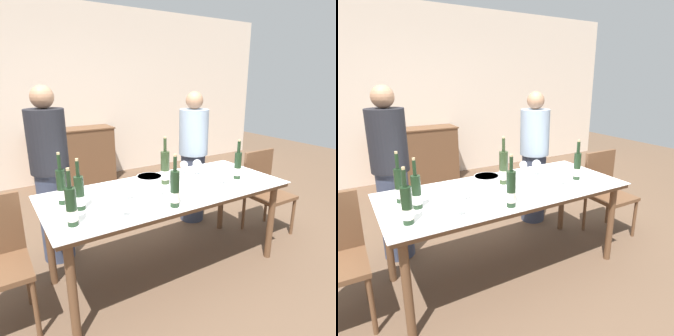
# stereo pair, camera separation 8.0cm
# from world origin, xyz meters

# --- Properties ---
(ground_plane) EXTENTS (12.00, 12.00, 0.00)m
(ground_plane) POSITION_xyz_m (0.00, 0.00, 0.00)
(ground_plane) COLOR brown
(back_wall) EXTENTS (8.00, 0.10, 2.80)m
(back_wall) POSITION_xyz_m (0.00, 3.07, 1.40)
(back_wall) COLOR beige
(back_wall) RESTS_ON ground_plane
(sideboard_cabinet) EXTENTS (1.27, 0.46, 0.90)m
(sideboard_cabinet) POSITION_xyz_m (-0.04, 2.78, 0.45)
(sideboard_cabinet) COLOR brown
(sideboard_cabinet) RESTS_ON ground_plane
(dining_table) EXTENTS (2.03, 0.88, 0.78)m
(dining_table) POSITION_xyz_m (0.00, 0.00, 0.71)
(dining_table) COLOR brown
(dining_table) RESTS_ON ground_plane
(ice_bucket) EXTENTS (0.20, 0.20, 0.17)m
(ice_bucket) POSITION_xyz_m (-0.22, -0.08, 0.87)
(ice_bucket) COLOR white
(ice_bucket) RESTS_ON dining_table
(wine_bottle_0) EXTENTS (0.07, 0.07, 0.38)m
(wine_bottle_0) POSITION_xyz_m (-0.85, -0.24, 0.90)
(wine_bottle_0) COLOR black
(wine_bottle_0) RESTS_ON dining_table
(wine_bottle_1) EXTENTS (0.07, 0.07, 0.37)m
(wine_bottle_1) POSITION_xyz_m (-0.74, -0.03, 0.89)
(wine_bottle_1) COLOR black
(wine_bottle_1) RESTS_ON dining_table
(wine_bottle_2) EXTENTS (0.08, 0.08, 0.42)m
(wine_bottle_2) POSITION_xyz_m (0.05, 0.12, 0.91)
(wine_bottle_2) COLOR #28381E
(wine_bottle_2) RESTS_ON dining_table
(wine_bottle_3) EXTENTS (0.07, 0.07, 0.39)m
(wine_bottle_3) POSITION_xyz_m (-0.82, 0.15, 0.90)
(wine_bottle_3) COLOR black
(wine_bottle_3) RESTS_ON dining_table
(wine_bottle_4) EXTENTS (0.06, 0.06, 0.37)m
(wine_bottle_4) POSITION_xyz_m (0.68, -0.11, 0.90)
(wine_bottle_4) COLOR black
(wine_bottle_4) RESTS_ON dining_table
(wine_bottle_5) EXTENTS (0.07, 0.07, 0.39)m
(wine_bottle_5) POSITION_xyz_m (-0.15, -0.33, 0.90)
(wine_bottle_5) COLOR black
(wine_bottle_5) RESTS_ON dining_table
(wine_glass_0) EXTENTS (0.08, 0.08, 0.15)m
(wine_glass_0) POSITION_xyz_m (0.42, 0.16, 0.88)
(wine_glass_0) COLOR white
(wine_glass_0) RESTS_ON dining_table
(wine_glass_1) EXTENTS (0.07, 0.07, 0.13)m
(wine_glass_1) POSITION_xyz_m (0.34, 0.25, 0.87)
(wine_glass_1) COLOR white
(wine_glass_1) RESTS_ON dining_table
(wine_glass_2) EXTENTS (0.08, 0.08, 0.14)m
(wine_glass_2) POSITION_xyz_m (0.45, -0.17, 0.87)
(wine_glass_2) COLOR white
(wine_glass_2) RESTS_ON dining_table
(wine_glass_3) EXTENTS (0.08, 0.08, 0.15)m
(wine_glass_3) POSITION_xyz_m (-0.40, -0.06, 0.88)
(wine_glass_3) COLOR white
(wine_glass_3) RESTS_ON dining_table
(wine_glass_4) EXTENTS (0.07, 0.07, 0.15)m
(wine_glass_4) POSITION_xyz_m (-0.54, -0.30, 0.88)
(wine_glass_4) COLOR white
(wine_glass_4) RESTS_ON dining_table
(chair_right_end) EXTENTS (0.42, 0.42, 0.90)m
(chair_right_end) POSITION_xyz_m (1.31, 0.09, 0.51)
(chair_right_end) COLOR brown
(chair_right_end) RESTS_ON ground_plane
(person_host) EXTENTS (0.33, 0.33, 1.61)m
(person_host) POSITION_xyz_m (-0.78, 0.72, 0.81)
(person_host) COLOR #383F56
(person_host) RESTS_ON ground_plane
(person_guest_left) EXTENTS (0.33, 0.33, 1.52)m
(person_guest_left) POSITION_xyz_m (0.79, 0.71, 0.76)
(person_guest_left) COLOR #383F56
(person_guest_left) RESTS_ON ground_plane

